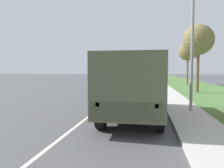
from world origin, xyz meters
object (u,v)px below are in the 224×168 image
car_nearest_ahead (104,83)px  lamp_post (189,15)px  military_truck (134,83)px  car_third_ahead (145,78)px  car_second_ahead (143,79)px

car_nearest_ahead → lamp_post: (6.70, -12.47, 4.03)m
military_truck → lamp_post: 4.34m
military_truck → car_third_ahead: size_ratio=1.59×
car_third_ahead → lamp_post: bearing=-85.8°
car_nearest_ahead → car_second_ahead: 14.08m
car_second_ahead → lamp_post: size_ratio=0.52×
car_nearest_ahead → lamp_post: lamp_post is taller
car_second_ahead → lamp_post: (2.70, -25.96, 4.07)m
car_nearest_ahead → lamp_post: size_ratio=0.54×
car_second_ahead → lamp_post: lamp_post is taller
car_third_ahead → car_nearest_ahead: bearing=-101.6°
military_truck → car_second_ahead: military_truck is taller
lamp_post → car_nearest_ahead: bearing=118.3°
lamp_post → car_second_ahead: bearing=95.9°
military_truck → car_nearest_ahead: (-4.18, 13.84, -0.78)m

